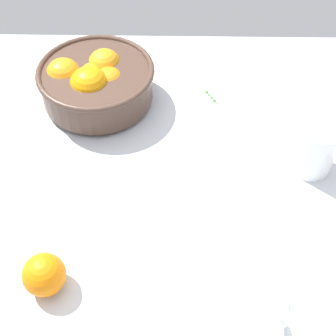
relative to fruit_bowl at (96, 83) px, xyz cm
name	(u,v)px	position (x,y,z in cm)	size (l,w,h in cm)	color
ground_plane	(186,179)	(18.86, -20.33, -6.58)	(120.52, 88.49, 3.00)	silver
fruit_bowl	(96,83)	(0.00, 0.00, 0.00)	(24.37, 24.37, 10.73)	#473328
juice_glass	(314,151)	(42.58, -17.91, -0.57)	(7.89, 7.89, 10.42)	white
loose_orange_0	(44,275)	(-3.40, -43.64, -1.63)	(6.89, 6.89, 6.89)	orange
herb_sprig_0	(210,95)	(24.33, 1.86, -4.82)	(2.87, 4.71, 0.80)	#4D803C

